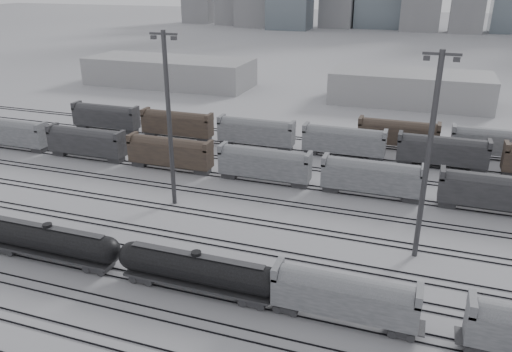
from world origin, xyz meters
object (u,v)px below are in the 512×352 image
(hopper_car_a, at_px, (344,295))
(light_mast_c, at_px, (428,154))
(tank_car_a, at_px, (50,240))
(tank_car_b, at_px, (197,270))

(hopper_car_a, height_order, light_mast_c, light_mast_c)
(tank_car_a, relative_size, tank_car_b, 1.00)
(tank_car_a, distance_m, light_mast_c, 44.21)
(tank_car_b, distance_m, hopper_car_a, 15.44)
(tank_car_b, distance_m, light_mast_c, 28.16)
(tank_car_b, bearing_deg, hopper_car_a, 0.00)
(tank_car_a, xyz_separation_m, light_mast_c, (40.28, 15.09, 10.22))
(hopper_car_a, relative_size, light_mast_c, 0.58)
(tank_car_b, bearing_deg, tank_car_a, 180.00)
(tank_car_a, bearing_deg, tank_car_b, 0.00)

